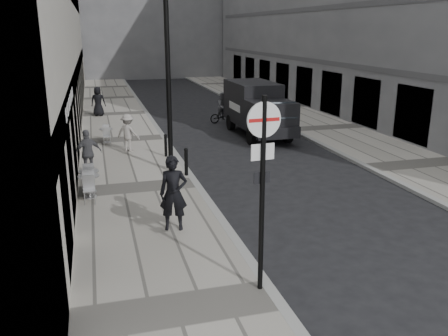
{
  "coord_description": "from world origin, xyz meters",
  "views": [
    {
      "loc": [
        -3.25,
        -5.26,
        5.3
      ],
      "look_at": [
        0.28,
        7.58,
        1.4
      ],
      "focal_mm": 38.0,
      "sensor_mm": 36.0,
      "label": 1
    }
  ],
  "objects_px": {
    "sign_post": "(263,170)",
    "cyclist": "(223,111)",
    "walking_man": "(173,193)",
    "panel_van": "(257,106)",
    "lamppost": "(168,67)"
  },
  "relations": [
    {
      "from": "sign_post",
      "to": "cyclist",
      "type": "height_order",
      "value": "sign_post"
    },
    {
      "from": "walking_man",
      "to": "cyclist",
      "type": "bearing_deg",
      "value": 81.73
    },
    {
      "from": "sign_post",
      "to": "cyclist",
      "type": "distance_m",
      "value": 19.01
    },
    {
      "from": "sign_post",
      "to": "panel_van",
      "type": "height_order",
      "value": "sign_post"
    },
    {
      "from": "sign_post",
      "to": "panel_van",
      "type": "distance_m",
      "value": 15.51
    },
    {
      "from": "lamppost",
      "to": "panel_van",
      "type": "relative_size",
      "value": 1.23
    },
    {
      "from": "lamppost",
      "to": "sign_post",
      "type": "bearing_deg",
      "value": -87.45
    },
    {
      "from": "lamppost",
      "to": "cyclist",
      "type": "height_order",
      "value": "lamppost"
    },
    {
      "from": "walking_man",
      "to": "panel_van",
      "type": "bearing_deg",
      "value": 72.61
    },
    {
      "from": "lamppost",
      "to": "panel_van",
      "type": "bearing_deg",
      "value": 46.36
    },
    {
      "from": "walking_man",
      "to": "panel_van",
      "type": "height_order",
      "value": "panel_van"
    },
    {
      "from": "sign_post",
      "to": "cyclist",
      "type": "xyz_separation_m",
      "value": [
        4.24,
        18.42,
        -1.99
      ]
    },
    {
      "from": "walking_man",
      "to": "lamppost",
      "type": "xyz_separation_m",
      "value": [
        0.8,
        5.46,
        2.87
      ]
    },
    {
      "from": "walking_man",
      "to": "cyclist",
      "type": "distance_m",
      "value": 15.88
    },
    {
      "from": "walking_man",
      "to": "lamppost",
      "type": "relative_size",
      "value": 0.29
    }
  ]
}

